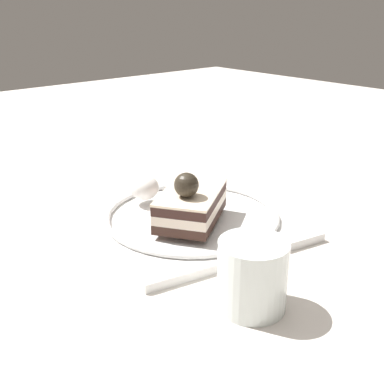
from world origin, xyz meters
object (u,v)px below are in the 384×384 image
Objects in this scene: fork at (176,190)px; drink_glass_far at (252,277)px; whipped_cream_dollop at (144,187)px; cake_slice at (191,203)px; dessert_plate at (192,219)px.

drink_glass_far reaches higher than fork.
fork is at bearing -7.33° from whipped_cream_dollop.
whipped_cream_dollop is (-0.00, 0.10, -0.01)m from cake_slice.
whipped_cream_dollop is at bearing 76.91° from drink_glass_far.
fork is at bearing 66.10° from drink_glass_far.
drink_glass_far is at bearing -103.09° from whipped_cream_dollop.
whipped_cream_dollop is 0.27m from drink_glass_far.
drink_glass_far reaches higher than whipped_cream_dollop.
drink_glass_far is at bearing -113.90° from fork.
whipped_cream_dollop reaches higher than fork.
drink_glass_far is (-0.06, -0.26, -0.00)m from whipped_cream_dollop.
dessert_plate is at bearing -113.61° from fork.
cake_slice reaches higher than whipped_cream_dollop.
drink_glass_far is at bearing -111.28° from cake_slice.
dessert_plate is 0.09m from whipped_cream_dollop.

